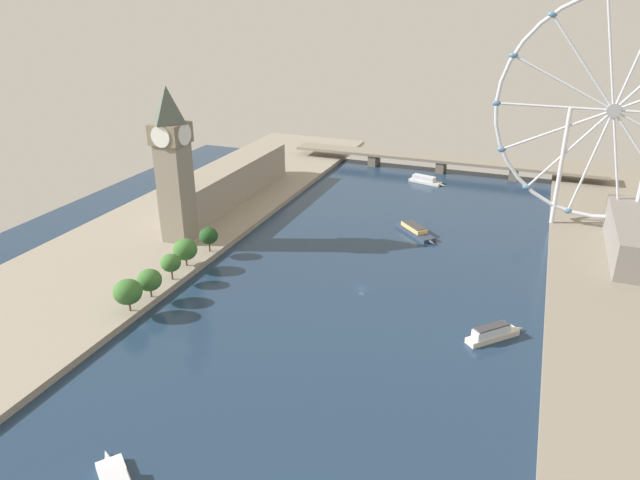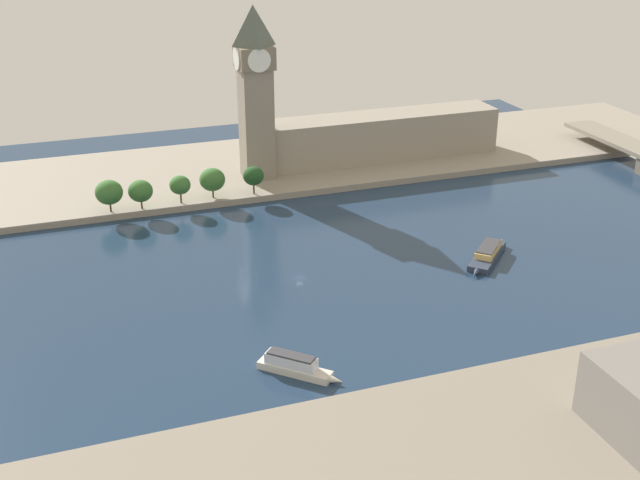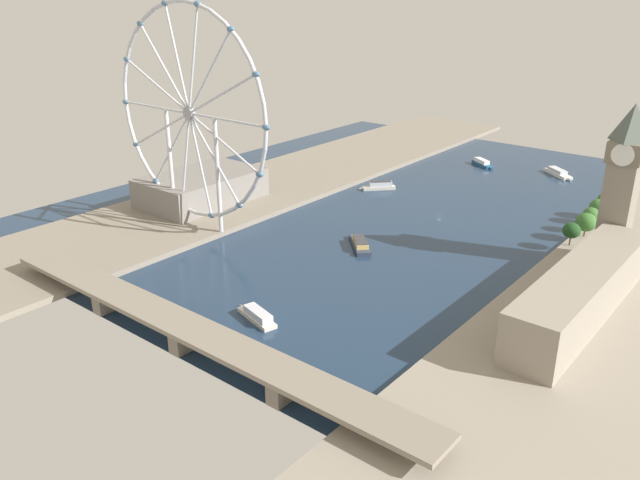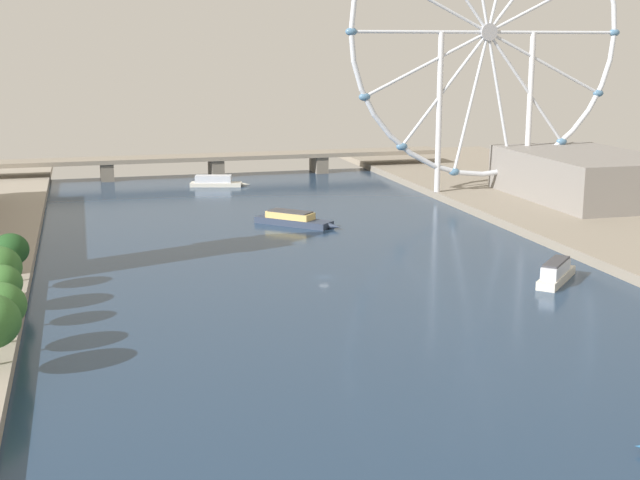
{
  "view_description": "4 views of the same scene",
  "coord_description": "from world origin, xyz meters",
  "px_view_note": "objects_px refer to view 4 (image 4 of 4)",
  "views": [
    {
      "loc": [
        65.76,
        -222.89,
        123.77
      ],
      "look_at": [
        -23.05,
        7.56,
        17.53
      ],
      "focal_mm": 32.39,
      "sensor_mm": 36.0,
      "label": 1
    },
    {
      "loc": [
        254.84,
        -82.73,
        132.83
      ],
      "look_at": [
        10.08,
        4.39,
        18.52
      ],
      "focal_mm": 45.98,
      "sensor_mm": 36.0,
      "label": 2
    },
    {
      "loc": [
        -179.47,
        339.25,
        134.8
      ],
      "look_at": [
        16.1,
        98.3,
        10.08
      ],
      "focal_mm": 36.03,
      "sensor_mm": 36.0,
      "label": 3
    },
    {
      "loc": [
        -62.81,
        -229.26,
        63.27
      ],
      "look_at": [
        1.71,
        10.64,
        8.18
      ],
      "focal_mm": 49.74,
      "sensor_mm": 36.0,
      "label": 4
    }
  ],
  "objects_px": {
    "riverside_hall": "(586,176)",
    "river_bridge": "(216,159)",
    "ferris_wheel": "(488,34)",
    "tour_boat_1": "(215,182)",
    "tour_boat_4": "(294,219)",
    "tour_boat_3": "(557,272)"
  },
  "relations": [
    {
      "from": "river_bridge",
      "to": "tour_boat_1",
      "type": "relative_size",
      "value": 8.41
    },
    {
      "from": "tour_boat_3",
      "to": "ferris_wheel",
      "type": "bearing_deg",
      "value": 27.12
    },
    {
      "from": "river_bridge",
      "to": "tour_boat_4",
      "type": "height_order",
      "value": "river_bridge"
    },
    {
      "from": "river_bridge",
      "to": "tour_boat_1",
      "type": "height_order",
      "value": "river_bridge"
    },
    {
      "from": "riverside_hall",
      "to": "river_bridge",
      "type": "height_order",
      "value": "riverside_hall"
    },
    {
      "from": "riverside_hall",
      "to": "tour_boat_3",
      "type": "xyz_separation_m",
      "value": [
        -69.84,
        -100.84,
        -9.48
      ]
    },
    {
      "from": "riverside_hall",
      "to": "tour_boat_1",
      "type": "bearing_deg",
      "value": 146.94
    },
    {
      "from": "riverside_hall",
      "to": "tour_boat_3",
      "type": "bearing_deg",
      "value": -124.71
    },
    {
      "from": "ferris_wheel",
      "to": "tour_boat_3",
      "type": "height_order",
      "value": "ferris_wheel"
    },
    {
      "from": "tour_boat_1",
      "to": "riverside_hall",
      "type": "bearing_deg",
      "value": -17.89
    },
    {
      "from": "riverside_hall",
      "to": "river_bridge",
      "type": "relative_size",
      "value": 0.33
    },
    {
      "from": "ferris_wheel",
      "to": "river_bridge",
      "type": "bearing_deg",
      "value": 137.64
    },
    {
      "from": "ferris_wheel",
      "to": "tour_boat_3",
      "type": "distance_m",
      "value": 151.58
    },
    {
      "from": "ferris_wheel",
      "to": "tour_boat_4",
      "type": "height_order",
      "value": "ferris_wheel"
    },
    {
      "from": "ferris_wheel",
      "to": "river_bridge",
      "type": "height_order",
      "value": "ferris_wheel"
    },
    {
      "from": "ferris_wheel",
      "to": "riverside_hall",
      "type": "relative_size",
      "value": 1.64
    },
    {
      "from": "tour_boat_4",
      "to": "ferris_wheel",
      "type": "bearing_deg",
      "value": 67.12
    },
    {
      "from": "river_bridge",
      "to": "tour_boat_1",
      "type": "xyz_separation_m",
      "value": [
        -5.31,
        -33.22,
        -5.88
      ]
    },
    {
      "from": "riverside_hall",
      "to": "tour_boat_4",
      "type": "relative_size",
      "value": 2.76
    },
    {
      "from": "tour_boat_1",
      "to": "tour_boat_3",
      "type": "height_order",
      "value": "tour_boat_3"
    },
    {
      "from": "river_bridge",
      "to": "tour_boat_3",
      "type": "relative_size",
      "value": 10.5
    },
    {
      "from": "riverside_hall",
      "to": "tour_boat_1",
      "type": "distance_m",
      "value": 161.29
    }
  ]
}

